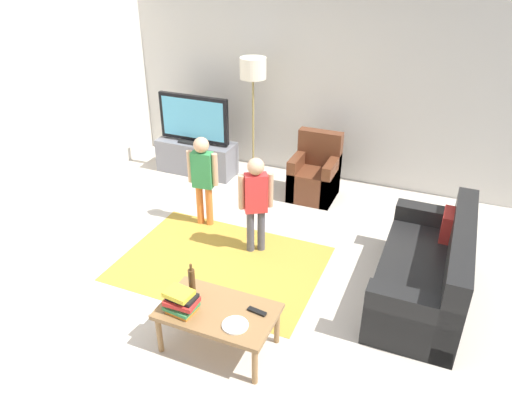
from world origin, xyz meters
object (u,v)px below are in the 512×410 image
floor_lamp (253,75)px  book_stack (181,301)px  child_center (256,197)px  bottle (192,282)px  tv_remote (257,311)px  coffee_table (218,314)px  tv_stand (197,157)px  plate (235,325)px  armchair (315,176)px  tv (194,120)px  child_near_tv (203,174)px  couch (430,274)px

floor_lamp → book_stack: (0.81, -3.42, -1.03)m
child_center → bottle: (-0.00, -1.43, -0.14)m
bottle → tv_remote: (0.62, 0.00, -0.13)m
floor_lamp → coffee_table: floor_lamp is taller
coffee_table → book_stack: size_ratio=3.53×
bottle → tv_remote: 0.63m
floor_lamp → tv_remote: bearing=-66.1°
tv_stand → coffee_table: (1.96, -3.14, 0.13)m
coffee_table → plate: plate is taller
armchair → tv: bearing=179.4°
tv_stand → tv: bearing=-90.0°
tv_stand → coffee_table: tv_stand is taller
bottle → child_near_tv: bearing=115.4°
child_near_tv → book_stack: bearing=-66.7°
child_center → bottle: 1.44m
armchair → bottle: bearing=-94.3°
tv_stand → child_near_tv: 1.63m
couch → floor_lamp: size_ratio=1.01×
couch → tv_remote: bearing=-134.5°
tv → couch: 4.00m
coffee_table → tv_remote: bearing=17.4°
floor_lamp → plate: size_ratio=8.09×
child_center → tv_remote: (0.62, -1.43, -0.27)m
armchair → child_center: 1.64m
bottle → tv_remote: bearing=0.0°
couch → tv_stand: bearing=154.4°
floor_lamp → tv: bearing=-168.8°
child_center → coffee_table: 1.59m
armchair → book_stack: (-0.20, -3.23, 0.22)m
couch → child_center: child_center is taller
tv_remote → child_near_tv: bearing=137.5°
tv_stand → child_center: size_ratio=1.04×
tv → bottle: tv is taller
plate → tv_remote: bearing=65.6°
coffee_table → plate: size_ratio=4.55×
coffee_table → tv_remote: 0.34m
tv → plate: bearing=-56.0°
couch → armchair: size_ratio=2.00×
tv → armchair: (1.89, -0.02, -0.55)m
floor_lamp → bottle: size_ratio=5.52×
armchair → bottle: (-0.22, -3.00, 0.26)m
armchair → coffee_table: armchair is taller
bottle → couch: bearing=34.5°
armchair → floor_lamp: (-1.01, 0.19, 1.25)m
couch → coffee_table: couch is taller
tv → couch: tv is taller
tv → plate: tv is taller
tv_stand → book_stack: (1.69, -3.26, 0.27)m
armchair → tv_remote: armchair is taller
tv_remote → tv_stand: bearing=134.6°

